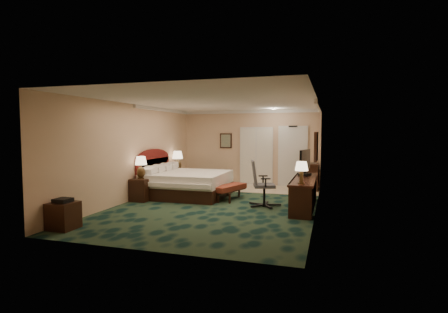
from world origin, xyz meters
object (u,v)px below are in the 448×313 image
(lamp_far, at_px, (178,161))
(desk, at_px, (304,193))
(bed, at_px, (188,184))
(bed_bench, at_px, (229,192))
(lamp_near, at_px, (141,168))
(minibar, at_px, (311,177))
(desk_chair, at_px, (264,184))
(nightstand_near, at_px, (142,190))
(nightstand_far, at_px, (178,179))
(side_table, at_px, (63,216))
(tv, at_px, (305,162))

(lamp_far, bearing_deg, desk, -25.26)
(bed, height_order, bed_bench, bed)
(lamp_near, xyz_separation_m, minibar, (4.45, 3.29, -0.49))
(bed_bench, bearing_deg, lamp_near, -141.05)
(lamp_near, distance_m, desk_chair, 3.46)
(lamp_near, bearing_deg, desk, 5.24)
(lamp_far, xyz_separation_m, minibar, (4.48, 0.78, -0.47))
(nightstand_near, bearing_deg, nightstand_far, 90.54)
(lamp_near, distance_m, lamp_far, 2.51)
(nightstand_near, height_order, desk_chair, desk_chair)
(minibar, bearing_deg, bed, -146.98)
(side_table, xyz_separation_m, tv, (4.38, 4.05, 0.84))
(side_table, bearing_deg, lamp_near, 90.13)
(nightstand_far, xyz_separation_m, bed_bench, (2.33, -1.66, -0.07))
(nightstand_far, relative_size, desk, 0.21)
(bed, height_order, side_table, bed)
(desk, bearing_deg, lamp_near, -174.76)
(side_table, bearing_deg, minibar, 54.78)
(lamp_far, bearing_deg, tv, -18.23)
(nightstand_near, distance_m, lamp_near, 0.62)
(bed, relative_size, nightstand_near, 3.66)
(bed, xyz_separation_m, desk_chair, (2.46, -0.78, 0.24))
(lamp_near, xyz_separation_m, bed_bench, (2.31, 0.88, -0.73))
(bed, height_order, tv, tv)
(nightstand_near, relative_size, lamp_far, 0.89)
(lamp_far, xyz_separation_m, side_table, (0.04, -5.51, -0.64))
(nightstand_near, bearing_deg, bed_bench, 20.51)
(tv, height_order, desk_chair, tv)
(bed, height_order, nightstand_near, bed)
(lamp_near, relative_size, lamp_far, 0.89)
(lamp_near, relative_size, bed_bench, 0.51)
(lamp_far, relative_size, minibar, 0.79)
(nightstand_far, xyz_separation_m, desk, (4.45, -2.13, 0.10))
(lamp_near, relative_size, tv, 0.70)
(side_table, height_order, desk_chair, desk_chair)
(lamp_near, height_order, minibar, lamp_near)
(nightstand_far, distance_m, side_table, 5.54)
(nightstand_near, bearing_deg, lamp_far, 90.78)
(nightstand_near, xyz_separation_m, desk, (4.43, 0.39, 0.07))
(desk_chair, bearing_deg, bed_bench, 133.89)
(side_table, relative_size, tv, 0.60)
(lamp_near, height_order, lamp_far, lamp_far)
(lamp_far, relative_size, bed_bench, 0.57)
(nightstand_near, height_order, minibar, minibar)
(lamp_near, xyz_separation_m, desk_chair, (3.43, 0.25, -0.34))
(bed, distance_m, side_table, 4.14)
(desk, distance_m, minibar, 2.89)
(desk, bearing_deg, tv, 93.26)
(nightstand_near, xyz_separation_m, bed_bench, (2.31, 0.86, -0.10))
(nightstand_far, relative_size, bed_bench, 0.46)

